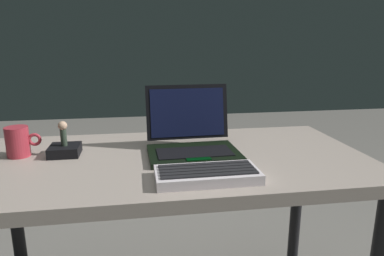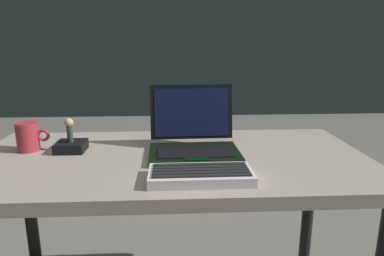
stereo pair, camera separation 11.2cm
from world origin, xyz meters
The scene contains 6 objects.
desk centered at (0.00, 0.00, 0.65)m, with size 1.33×0.66×0.73m.
laptop_front centered at (0.08, 0.03, 0.77)m, with size 0.31×0.26×0.22m.
external_keyboard centered at (0.09, -0.21, 0.74)m, with size 0.29×0.14×0.03m.
figurine_stand centered at (-0.35, 0.07, 0.75)m, with size 0.10×0.10×0.03m, color black.
figurine centered at (-0.35, 0.07, 0.81)m, with size 0.03×0.03×0.08m.
coffee_mug centered at (-0.50, 0.09, 0.78)m, with size 0.11×0.08×0.10m.
Camera 1 is at (-0.10, -1.11, 1.11)m, focal length 32.51 mm.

